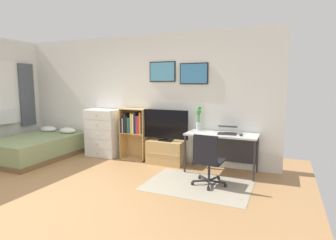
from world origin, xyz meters
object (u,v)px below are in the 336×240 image
Objects in this scene: television at (166,125)px; bamboo_vase at (199,118)px; bed at (36,147)px; desk at (222,140)px; tv_stand at (166,152)px; office_chair at (207,159)px; dresser at (103,133)px; laptop at (227,130)px; computer_mouse at (241,135)px; bookshelf at (134,128)px.

television is 0.69m from bamboo_vase.
bed is 4.13m from desk.
tv_stand is 0.89× the size of office_chair.
dresser is at bearing 166.45° from office_chair.
dresser reaches higher than laptop.
television is 9.35× the size of computer_mouse.
television is at bearing -179.84° from desk.
computer_mouse is at bearing 64.30° from office_chair.
television reaches higher than computer_mouse.
dresser is 0.96× the size of bookshelf.
computer_mouse is (0.41, 0.71, 0.30)m from office_chair.
bookshelf reaches higher than laptop.
desk is at bearing -1.77° from bookshelf.
office_chair reaches higher than tv_stand.
computer_mouse is at bearing -31.80° from laptop.
tv_stand is 7.36× the size of computer_mouse.
desk is at bearing -13.95° from bamboo_vase.
bed is 2.28× the size of office_chair.
bed is 1.50× the size of desk.
bed is 2.56× the size of tv_stand.
bookshelf reaches higher than desk.
computer_mouse is at bearing -6.35° from tv_stand.
dresser is 1.60m from tv_stand.
computer_mouse is (1.53, -0.17, 0.51)m from tv_stand.
bookshelf is at bearing 4.03° from dresser.
bamboo_vase is at bearing 3.16° from dresser.
television is 1.27m from laptop.
laptop is at bearing -0.52° from dresser.
laptop is at bearing 8.03° from bed.
office_chair reaches higher than desk.
bamboo_vase is (-0.87, 0.28, 0.23)m from computer_mouse.
bamboo_vase is at bearing 162.28° from computer_mouse.
tv_stand is at bearing 13.00° from bed.
dresser is at bearing 173.73° from laptop.
tv_stand is at bearing 90.00° from television.
laptop is at bearing -0.83° from television.
tv_stand is 0.79× the size of television.
desk is (1.17, 0.00, -0.21)m from television.
bed is 2.97m from tv_stand.
dresser is at bearing 177.14° from computer_mouse.
dresser reaches higher than office_chair.
dresser is 2.70× the size of laptop.
television is at bearing -168.78° from bamboo_vase.
bamboo_vase is (-0.46, 0.99, 0.53)m from office_chair.
bamboo_vase is (1.44, 0.07, 0.29)m from bookshelf.
bamboo_vase reaches higher than television.
dresser is 2.75m from desk.
desk is 0.42m from computer_mouse.
dresser is 1.41× the size of tv_stand.
office_chair is at bearing -3.57° from bed.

